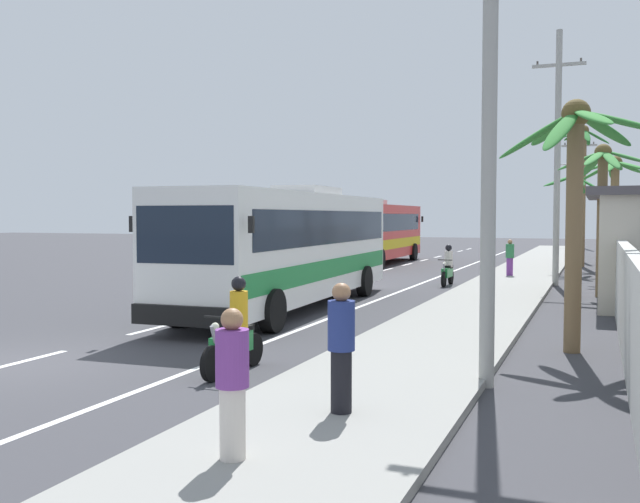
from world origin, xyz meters
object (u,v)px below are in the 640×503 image
Objects in this scene: palm_fourth at (583,175)px; pedestrian_midwalk at (510,257)px; utility_pole_distant at (582,190)px; utility_pole_far at (578,190)px; pedestrian_far_walk at (341,344)px; utility_pole_mid at (557,154)px; coach_bus_far_lane at (376,231)px; coach_bus_foreground at (290,244)px; palm_third at (602,189)px; palm_farthest at (576,173)px; motorcycle_trailing at (235,334)px; utility_pole_nearest at (489,122)px; palm_second at (615,192)px; pedestrian_near_kerb at (232,380)px; motorcycle_beside_bus at (448,269)px; palm_nearest at (573,203)px.

pedestrian_midwalk is at bearing -107.44° from palm_fourth.
pedestrian_midwalk is 0.17× the size of utility_pole_distant.
utility_pole_far is at bearing -148.07° from pedestrian_midwalk.
pedestrian_far_walk is 20.92m from utility_pole_mid.
coach_bus_far_lane is at bearing -13.80° from pedestrian_far_walk.
pedestrian_far_walk is (5.39, -10.49, -0.86)m from coach_bus_foreground.
palm_farthest is (-0.53, -10.57, -0.04)m from palm_third.
coach_bus_foreground is at bearing 107.59° from motorcycle_trailing.
utility_pole_nearest reaches higher than coach_bus_far_lane.
utility_pole_far is 15.27m from palm_second.
coach_bus_foreground is 46.11m from utility_pole_distant.
coach_bus_far_lane is 1.23× the size of utility_pole_mid.
pedestrian_near_kerb is 0.19× the size of utility_pole_far.
utility_pole_nearest is 0.87× the size of utility_pole_distant.
pedestrian_near_kerb is at bearing 40.74° from pedestrian_midwalk.
utility_pole_nearest is at bearing -90.65° from utility_pole_far.
utility_pole_mid is at bearing -90.22° from utility_pole_distant.
palm_second is 1.03× the size of palm_farthest.
palm_farthest is (3.15, 8.36, 2.59)m from pedestrian_near_kerb.
pedestrian_near_kerb is 0.31× the size of palm_second.
coach_bus_far_lane is 2.34× the size of palm_second.
utility_pole_mid is 35.50m from utility_pole_distant.
pedestrian_midwalk is 0.19× the size of utility_pole_far.
utility_pole_nearest reaches higher than pedestrian_near_kerb.
pedestrian_near_kerb is at bearing -100.99° from palm_third.
utility_pole_far reaches higher than pedestrian_near_kerb.
palm_fourth reaches higher than coach_bus_foreground.
motorcycle_beside_bus is 0.24× the size of utility_pole_far.
utility_pole_nearest is at bearing 46.27° from pedestrian_midwalk.
pedestrian_midwalk is 33.29m from utility_pole_distant.
motorcycle_trailing is at bearing -112.09° from palm_third.
palm_nearest is 0.65× the size of palm_fourth.
palm_fourth reaches higher than pedestrian_far_walk.
palm_fourth reaches higher than motorcycle_beside_bus.
utility_pole_far reaches higher than coach_bus_far_lane.
palm_third is (5.59, -2.16, 2.97)m from motorcycle_beside_bus.
coach_bus_foreground is 8.84m from motorcycle_trailing.
palm_second reaches higher than coach_bus_foreground.
coach_bus_foreground is 10.65m from utility_pole_nearest.
pedestrian_near_kerb is at bearing -110.64° from palm_farthest.
pedestrian_midwalk is at bearing -93.78° from utility_pole_distant.
palm_farthest is (5.06, -12.73, 2.93)m from motorcycle_beside_bus.
palm_nearest is at bearing -170.24° from pedestrian_midwalk.
coach_bus_far_lane is at bearing 102.03° from motorcycle_trailing.
utility_pole_nearest is 53.25m from utility_pole_distant.
palm_second is (1.75, -3.99, 0.38)m from palm_nearest.
coach_bus_foreground is 13.46m from pedestrian_midwalk.
utility_pole_far is at bearing 90.38° from palm_nearest.
palm_farthest is (0.71, -20.79, 0.23)m from palm_nearest.
utility_pole_nearest is at bearing -90.23° from utility_pole_distant.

